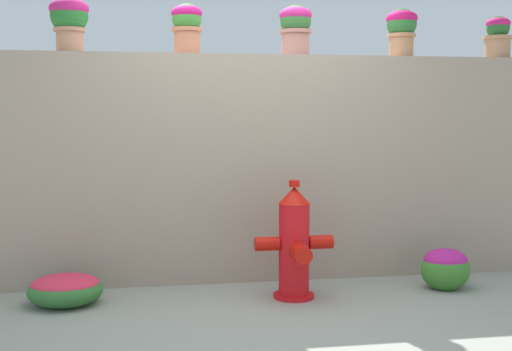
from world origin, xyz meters
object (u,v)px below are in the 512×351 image
(potted_plant_1, at_px, (69,18))
(flower_bush_left, at_px, (65,289))
(flower_bush_right, at_px, (445,267))
(potted_plant_5, at_px, (498,36))
(potted_plant_2, at_px, (187,24))
(potted_plant_3, at_px, (296,26))
(potted_plant_4, at_px, (402,28))
(fire_hydrant, at_px, (294,245))

(potted_plant_1, bearing_deg, flower_bush_left, -91.95)
(flower_bush_left, distance_m, flower_bush_right, 2.99)
(potted_plant_5, xyz_separation_m, flower_bush_left, (-3.76, -0.62, -2.00))
(potted_plant_1, relative_size, flower_bush_right, 1.13)
(potted_plant_2, relative_size, flower_bush_right, 1.05)
(flower_bush_left, bearing_deg, potted_plant_1, 88.05)
(potted_plant_5, bearing_deg, flower_bush_left, -170.65)
(potted_plant_1, distance_m, potted_plant_5, 3.74)
(potted_plant_2, relative_size, potted_plant_3, 0.98)
(potted_plant_3, height_order, potted_plant_4, potted_plant_3)
(fire_hydrant, height_order, flower_bush_left, fire_hydrant)
(fire_hydrant, distance_m, flower_bush_right, 1.29)
(potted_plant_2, bearing_deg, potted_plant_3, -1.04)
(potted_plant_4, height_order, fire_hydrant, potted_plant_4)
(potted_plant_4, xyz_separation_m, potted_plant_5, (0.93, 0.03, -0.05))
(potted_plant_2, bearing_deg, fire_hydrant, -42.90)
(potted_plant_1, bearing_deg, potted_plant_4, -0.03)
(potted_plant_4, relative_size, flower_bush_right, 1.07)
(potted_plant_3, xyz_separation_m, potted_plant_4, (0.95, 0.01, 0.01))
(potted_plant_5, distance_m, fire_hydrant, 2.75)
(potted_plant_5, relative_size, flower_bush_right, 0.97)
(fire_hydrant, bearing_deg, potted_plant_5, 19.61)
(potted_plant_1, distance_m, fire_hydrant, 2.55)
(potted_plant_2, distance_m, potted_plant_4, 1.87)
(potted_plant_4, distance_m, flower_bush_right, 2.09)
(potted_plant_1, distance_m, potted_plant_2, 0.94)
(potted_plant_4, xyz_separation_m, fire_hydrant, (-1.11, -0.70, -1.75))
(potted_plant_2, bearing_deg, flower_bush_left, -148.10)
(potted_plant_4, relative_size, potted_plant_5, 1.10)
(potted_plant_2, distance_m, flower_bush_left, 2.33)
(potted_plant_2, height_order, fire_hydrant, potted_plant_2)
(potted_plant_1, xyz_separation_m, potted_plant_3, (1.86, -0.01, -0.03))
(fire_hydrant, height_order, flower_bush_right, fire_hydrant)
(potted_plant_5, bearing_deg, potted_plant_3, -178.87)
(potted_plant_3, relative_size, fire_hydrant, 0.47)
(potted_plant_2, bearing_deg, potted_plant_1, -179.75)
(potted_plant_1, relative_size, fire_hydrant, 0.49)
(potted_plant_2, xyz_separation_m, flower_bush_right, (2.03, -0.65, -1.98))
(potted_plant_2, height_order, potted_plant_3, potted_plant_3)
(potted_plant_2, bearing_deg, potted_plant_5, 0.42)
(potted_plant_2, distance_m, flower_bush_right, 2.91)
(potted_plant_2, relative_size, potted_plant_5, 1.08)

